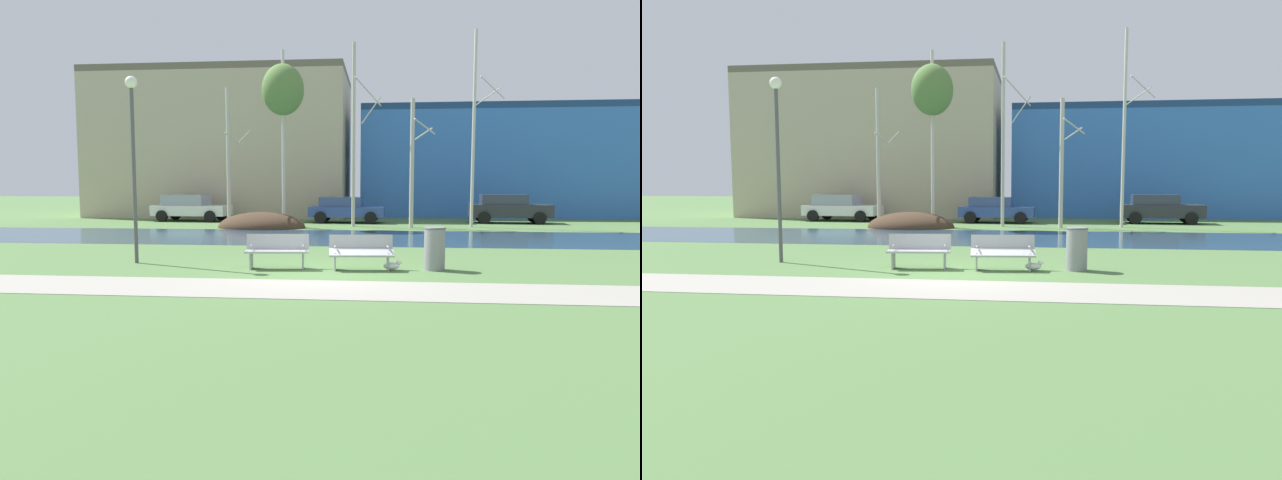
{
  "view_description": "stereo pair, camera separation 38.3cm",
  "coord_description": "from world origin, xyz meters",
  "views": [
    {
      "loc": [
        1.52,
        -13.62,
        2.2
      ],
      "look_at": [
        -0.01,
        0.96,
        0.72
      ],
      "focal_mm": 32.4,
      "sensor_mm": 36.0,
      "label": 1
    },
    {
      "loc": [
        1.9,
        -13.57,
        2.2
      ],
      "look_at": [
        -0.01,
        0.96,
        0.72
      ],
      "focal_mm": 32.4,
      "sensor_mm": 36.0,
      "label": 2
    }
  ],
  "objects": [
    {
      "name": "birch_left",
      "position": [
        -3.13,
        13.91,
        6.5
      ],
      "size": [
        2.01,
        2.01,
        8.39
      ],
      "color": "beige",
      "rests_on": "ground"
    },
    {
      "name": "parked_sedan_second_blue",
      "position": [
        -0.35,
        17.48,
        0.74
      ],
      "size": [
        4.1,
        2.13,
        1.39
      ],
      "color": "#2D4793",
      "rests_on": "ground"
    },
    {
      "name": "bench_right",
      "position": [
        1.06,
        0.71,
        0.47
      ],
      "size": [
        1.64,
        0.7,
        0.87
      ],
      "color": "#9EA0A3",
      "rests_on": "ground"
    },
    {
      "name": "streetlamp",
      "position": [
        -5.06,
        1.33,
        3.36
      ],
      "size": [
        0.32,
        0.32,
        4.98
      ],
      "color": "#4C4C51",
      "rests_on": "ground"
    },
    {
      "name": "paved_path_strip",
      "position": [
        0.0,
        -2.03,
        0.01
      ],
      "size": [
        60.0,
        2.11,
        0.01
      ],
      "primitive_type": "cube",
      "color": "gray",
      "rests_on": "ground"
    },
    {
      "name": "birch_center",
      "position": [
        3.03,
        14.4,
        3.15
      ],
      "size": [
        1.17,
        2.0,
        6.12
      ],
      "color": "#BCB7A8",
      "rests_on": "ground"
    },
    {
      "name": "ground_plane",
      "position": [
        0.0,
        10.0,
        0.0
      ],
      "size": [
        120.0,
        120.0,
        0.0
      ],
      "primitive_type": "plane",
      "color": "#4C703D"
    },
    {
      "name": "birch_center_right",
      "position": [
        5.98,
        15.09,
        4.78
      ],
      "size": [
        1.48,
        2.57,
        9.39
      ],
      "color": "beige",
      "rests_on": "ground"
    },
    {
      "name": "building_beige_block",
      "position": [
        -8.67,
        24.23,
        4.57
      ],
      "size": [
        16.0,
        8.94,
        9.14
      ],
      "color": "#BCAD8E",
      "rests_on": "ground"
    },
    {
      "name": "trash_bin",
      "position": [
        2.88,
        0.89,
        0.56
      ],
      "size": [
        0.55,
        0.55,
        1.08
      ],
      "color": "gray",
      "rests_on": "ground"
    },
    {
      "name": "soil_mound",
      "position": [
        -4.16,
        13.64,
        0.0
      ],
      "size": [
        4.24,
        3.13,
        1.51
      ],
      "primitive_type": "ellipsoid",
      "color": "#423021",
      "rests_on": "ground"
    },
    {
      "name": "river_band",
      "position": [
        0.0,
        9.17,
        0.0
      ],
      "size": [
        80.0,
        6.58,
        0.01
      ],
      "primitive_type": "cube",
      "color": "#2D475B",
      "rests_on": "ground"
    },
    {
      "name": "parked_van_nearest_white",
      "position": [
        -9.14,
        17.95,
        0.78
      ],
      "size": [
        4.31,
        2.3,
        1.48
      ],
      "color": "silver",
      "rests_on": "ground"
    },
    {
      "name": "birch_center_left",
      "position": [
        0.23,
        14.82,
        4.52
      ],
      "size": [
        1.42,
        2.62,
        8.86
      ],
      "color": "#BCB7A8",
      "rests_on": "ground"
    },
    {
      "name": "birch_far_left",
      "position": [
        -6.05,
        14.91,
        3.47
      ],
      "size": [
        1.31,
        2.02,
        6.85
      ],
      "color": "#BCB7A8",
      "rests_on": "ground"
    },
    {
      "name": "building_blue_store",
      "position": [
        8.91,
        25.68,
        3.46
      ],
      "size": [
        17.25,
        7.82,
        6.92
      ],
      "color": "#3870C6",
      "rests_on": "ground"
    },
    {
      "name": "parked_hatch_third_dark",
      "position": [
        8.31,
        18.1,
        0.8
      ],
      "size": [
        4.3,
        2.11,
        1.53
      ],
      "color": "#282B30",
      "rests_on": "ground"
    },
    {
      "name": "seagull",
      "position": [
        1.83,
        0.64,
        0.13
      ],
      "size": [
        0.48,
        0.18,
        0.27
      ],
      "color": "white",
      "rests_on": "ground"
    },
    {
      "name": "bench_left",
      "position": [
        -1.07,
        0.71,
        0.47
      ],
      "size": [
        1.64,
        0.71,
        0.87
      ],
      "color": "#9EA0A3",
      "rests_on": "ground"
    }
  ]
}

